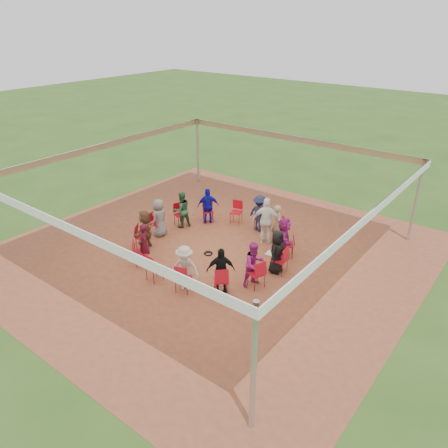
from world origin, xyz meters
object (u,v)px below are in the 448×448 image
Objects in this scene: person_seated_1 at (284,237)px; person_seated_10 at (221,270)px; chair_10 at (154,267)px; person_seated_2 at (277,224)px; standing_person at (267,221)px; chair_7 at (157,224)px; laptop at (272,252)px; person_seated_11 at (254,264)px; chair_12 at (221,280)px; person_seated_5 at (182,210)px; chair_2 at (280,230)px; person_seated_7 at (145,230)px; person_seated_4 at (208,206)px; chair_0 at (280,260)px; person_seated_9 at (185,268)px; chair_11 at (184,278)px; chair_1 at (287,244)px; chair_3 at (261,219)px; chair_9 at (140,252)px; person_seated_6 at (159,218)px; person_seated_8 at (144,244)px; person_seated_0 at (277,252)px; chair_13 at (256,274)px; chair_4 at (236,212)px; chair_6 at (180,215)px; chair_8 at (142,237)px; cable_coil at (208,254)px; chair_5 at (208,211)px; person_seated_3 at (259,213)px.

person_seated_1 is 2.93m from person_seated_10.
chair_10 is 4.71m from person_seated_2.
person_seated_10 is 0.83× the size of standing_person.
laptop is (4.65, 0.44, 0.22)m from chair_7.
chair_12 is at bearing 173.36° from person_seated_11.
chair_2 is at bearing 129.71° from person_seated_5.
person_seated_1 reaches higher than chair_7.
chair_12 is 3.78m from person_seated_7.
person_seated_5 is (-0.57, -0.88, 0.00)m from person_seated_4.
chair_0 is 0.64× the size of person_seated_2.
chair_7 is 0.64× the size of person_seated_9.
chair_11 is 4.71m from person_seated_4.
person_seated_2 is at bearing 115.03° from chair_7.
chair_1 is 1.00× the size of chair_3.
chair_9 is at bearing 90.00° from chair_2.
person_seated_6 is 2.04m from person_seated_8.
chair_9 is at bearing 116.40° from person_seated_0.
chair_13 is at bearing 90.00° from person_seated_5.
chair_1 and chair_3 have the same top height.
chair_9 is 0.64× the size of person_seated_2.
chair_7 is 4.00m from standing_person.
chair_3 is at bearing 143.21° from person_seated_5.
chair_1 is 3.78m from person_seated_9.
chair_4 is 1.97m from standing_person.
person_seated_9 reaches higher than chair_4.
person_seated_8 is (1.03, -2.83, 0.26)m from chair_6.
chair_11 is at bearing 36.79° from person_seated_7.
chair_8 is 1.00× the size of chair_9.
person_seated_0 is at bearing 12.86° from person_seated_11.
chair_2 is at bearing 115.71° from chair_7.
person_seated_2 is 0.83× the size of standing_person.
person_seated_4 and person_seated_5 have the same top height.
cable_coil is (0.73, -2.58, -0.43)m from chair_4.
person_seated_11 is (4.41, -1.63, 0.00)m from person_seated_5.
chair_5 is 3.78m from person_seated_8.
person_seated_0 is at bearing 90.00° from chair_7.
chair_3 is at bearing -70.04° from standing_person.
person_seated_7 is at bearing 127.44° from chair_12.
chair_10 is 4.36m from person_seated_1.
person_seated_0 is 2.93m from person_seated_3.
chair_1 is 4.83m from person_seated_7.
chair_13 is 1.11m from person_seated_0.
person_seated_6 is (-4.68, -0.45, 0.00)m from person_seated_0.
person_seated_3 reaches higher than chair_2.
person_seated_5 is at bearing 38.57° from person_seated_3.
person_seated_6 is (-0.71, -1.92, 0.00)m from person_seated_4.
person_seated_7 is at bearing 103.31° from laptop.
person_seated_10 reaches higher than chair_9.
chair_9 is 3.02m from person_seated_5.
person_seated_1 is 1.00× the size of person_seated_5.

